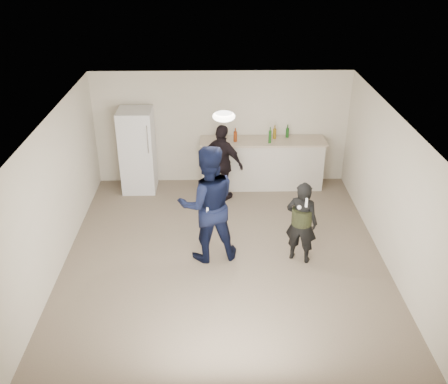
{
  "coord_description": "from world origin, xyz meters",
  "views": [
    {
      "loc": [
        -0.14,
        -7.23,
        5.05
      ],
      "look_at": [
        0.0,
        0.2,
        1.15
      ],
      "focal_mm": 40.0,
      "sensor_mm": 36.0,
      "label": 1
    }
  ],
  "objects_px": {
    "shaker": "(222,135)",
    "spectator": "(222,163)",
    "man": "(208,204)",
    "woman": "(302,222)",
    "fridge": "(138,151)",
    "counter": "(262,164)"
  },
  "relations": [
    {
      "from": "woman",
      "to": "spectator",
      "type": "height_order",
      "value": "spectator"
    },
    {
      "from": "woman",
      "to": "counter",
      "type": "bearing_deg",
      "value": -57.42
    },
    {
      "from": "fridge",
      "to": "woman",
      "type": "xyz_separation_m",
      "value": [
        3.08,
        -2.73,
        -0.16
      ]
    },
    {
      "from": "shaker",
      "to": "man",
      "type": "xyz_separation_m",
      "value": [
        -0.28,
        -2.75,
        -0.14
      ]
    },
    {
      "from": "counter",
      "to": "spectator",
      "type": "height_order",
      "value": "spectator"
    },
    {
      "from": "woman",
      "to": "spectator",
      "type": "xyz_separation_m",
      "value": [
        -1.28,
        2.24,
        0.08
      ]
    },
    {
      "from": "man",
      "to": "shaker",
      "type": "bearing_deg",
      "value": -106.46
    },
    {
      "from": "spectator",
      "to": "counter",
      "type": "bearing_deg",
      "value": -114.87
    },
    {
      "from": "man",
      "to": "woman",
      "type": "bearing_deg",
      "value": 164.68
    },
    {
      "from": "counter",
      "to": "man",
      "type": "distance_m",
      "value": 2.95
    },
    {
      "from": "man",
      "to": "spectator",
      "type": "relative_size",
      "value": 1.27
    },
    {
      "from": "shaker",
      "to": "man",
      "type": "distance_m",
      "value": 2.77
    },
    {
      "from": "shaker",
      "to": "woman",
      "type": "distance_m",
      "value": 3.18
    },
    {
      "from": "man",
      "to": "woman",
      "type": "xyz_separation_m",
      "value": [
        1.56,
        -0.13,
        -0.3
      ]
    },
    {
      "from": "man",
      "to": "woman",
      "type": "height_order",
      "value": "man"
    },
    {
      "from": "shaker",
      "to": "woman",
      "type": "xyz_separation_m",
      "value": [
        1.29,
        -2.88,
        -0.44
      ]
    },
    {
      "from": "fridge",
      "to": "man",
      "type": "xyz_separation_m",
      "value": [
        1.52,
        -2.6,
        0.13
      ]
    },
    {
      "from": "shaker",
      "to": "spectator",
      "type": "bearing_deg",
      "value": -89.76
    },
    {
      "from": "man",
      "to": "spectator",
      "type": "distance_m",
      "value": 2.15
    },
    {
      "from": "fridge",
      "to": "woman",
      "type": "relative_size",
      "value": 1.22
    },
    {
      "from": "shaker",
      "to": "fridge",
      "type": "bearing_deg",
      "value": -175.2
    },
    {
      "from": "man",
      "to": "spectator",
      "type": "height_order",
      "value": "man"
    }
  ]
}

